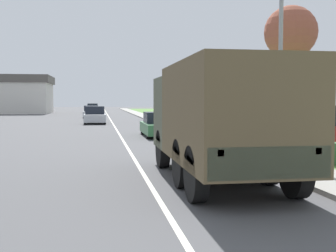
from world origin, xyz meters
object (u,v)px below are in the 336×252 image
car_third_ahead (91,112)px  car_fourth_ahead (93,109)px  military_truck (219,116)px  car_nearest_ahead (159,125)px  lamp_post (275,23)px  car_second_ahead (95,116)px

car_third_ahead → car_fourth_ahead: size_ratio=1.16×
military_truck → car_nearest_ahead: (0.39, 13.67, -1.06)m
military_truck → car_third_ahead: 40.61m
lamp_post → car_second_ahead: bearing=103.9°
car_fourth_ahead → lamp_post: 54.31m
car_fourth_ahead → military_truck: bearing=-86.0°
car_fourth_ahead → lamp_post: bearing=-82.9°
car_third_ahead → car_fourth_ahead: car_fourth_ahead is taller
car_nearest_ahead → car_fourth_ahead: (-4.36, 42.93, 0.06)m
car_second_ahead → lamp_post: lamp_post is taller
lamp_post → car_third_ahead: bearing=100.1°
car_third_ahead → car_second_ahead: bearing=-87.6°
car_nearest_ahead → car_second_ahead: bearing=105.1°
car_second_ahead → lamp_post: bearing=-76.1°
car_nearest_ahead → car_fourth_ahead: car_fourth_ahead is taller
car_third_ahead → lamp_post: (6.66, -37.55, 3.98)m
military_truck → car_second_ahead: 27.86m
car_fourth_ahead → lamp_post: lamp_post is taller
military_truck → lamp_post: lamp_post is taller
military_truck → lamp_post: bearing=46.1°
car_nearest_ahead → car_third_ahead: size_ratio=0.99×
military_truck → car_third_ahead: bearing=95.5°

